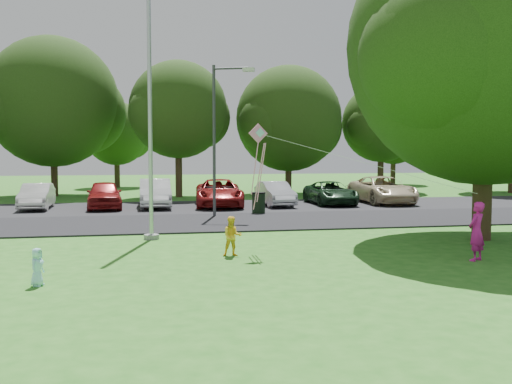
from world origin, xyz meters
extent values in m
plane|color=#286C1C|center=(0.00, 0.00, 0.00)|extent=(120.00, 120.00, 0.00)
cube|color=black|center=(0.00, 9.00, 0.03)|extent=(60.00, 6.00, 0.06)
cube|color=black|center=(0.00, 15.50, 0.03)|extent=(42.00, 7.00, 0.06)
cylinder|color=#B7BABF|center=(-3.50, 5.00, 5.00)|extent=(0.14, 0.14, 10.00)
cylinder|color=gray|center=(-3.50, 5.00, 0.08)|extent=(0.50, 0.50, 0.16)
cylinder|color=#3F3F44|center=(-0.68, 11.05, 3.35)|extent=(0.13, 0.13, 6.70)
cylinder|color=#3F3F44|center=(0.05, 10.76, 6.54)|extent=(1.48, 0.68, 0.09)
cube|color=silver|center=(0.77, 10.46, 6.46)|extent=(0.56, 0.42, 0.16)
cylinder|color=black|center=(1.49, 11.86, 0.49)|extent=(0.61, 0.61, 0.97)
cylinder|color=black|center=(1.49, 11.86, 1.00)|extent=(0.65, 0.65, 0.05)
cylinder|color=#332316|center=(7.23, 2.87, 1.58)|extent=(0.62, 0.62, 3.15)
sphere|color=black|center=(7.23, 2.87, 6.30)|extent=(8.99, 8.99, 8.99)
sphere|color=black|center=(5.43, 1.74, 5.85)|extent=(5.39, 5.39, 5.39)
sphere|color=black|center=(4.93, 1.87, 5.75)|extent=(4.67, 4.67, 4.67)
cylinder|color=#332316|center=(-9.60, 25.24, 1.60)|extent=(0.44, 0.44, 3.19)
sphere|color=black|center=(-9.60, 25.24, 6.17)|extent=(8.50, 8.50, 8.50)
sphere|color=black|center=(-7.68, 26.09, 5.53)|extent=(5.53, 5.53, 5.53)
sphere|color=black|center=(-11.30, 24.17, 5.74)|extent=(5.10, 5.10, 5.10)
cylinder|color=#332316|center=(-1.58, 22.90, 1.71)|extent=(0.44, 0.44, 3.43)
sphere|color=black|center=(-1.58, 22.90, 5.62)|extent=(6.27, 6.27, 6.27)
sphere|color=black|center=(-0.17, 23.53, 5.15)|extent=(4.07, 4.07, 4.07)
sphere|color=black|center=(-2.84, 22.12, 5.31)|extent=(3.76, 3.76, 3.76)
cylinder|color=#332316|center=(6.03, 24.17, 1.33)|extent=(0.44, 0.44, 2.66)
sphere|color=black|center=(6.03, 24.17, 5.20)|extent=(7.27, 7.27, 7.27)
sphere|color=black|center=(7.66, 24.89, 4.66)|extent=(4.72, 4.72, 4.72)
sphere|color=black|center=(4.57, 23.26, 4.84)|extent=(4.36, 4.36, 4.36)
cylinder|color=#332316|center=(13.12, 24.89, 1.51)|extent=(0.44, 0.44, 3.02)
sphere|color=black|center=(13.12, 24.89, 5.00)|extent=(5.67, 5.67, 5.67)
sphere|color=black|center=(14.39, 25.46, 4.58)|extent=(3.68, 3.68, 3.68)
sphere|color=black|center=(11.98, 24.18, 4.72)|extent=(3.40, 3.40, 3.40)
cylinder|color=#332316|center=(21.92, 22.25, 1.71)|extent=(0.44, 0.44, 3.42)
sphere|color=black|center=(20.17, 21.15, 6.06)|extent=(5.26, 5.26, 5.26)
cylinder|color=#332316|center=(-6.00, 34.00, 1.30)|extent=(0.44, 0.44, 2.60)
sphere|color=black|center=(-6.00, 34.00, 4.42)|extent=(5.20, 5.20, 5.20)
sphere|color=black|center=(-4.83, 34.52, 4.03)|extent=(3.38, 3.38, 3.38)
sphere|color=black|center=(-7.04, 33.35, 4.16)|extent=(3.12, 3.12, 3.12)
cylinder|color=#332316|center=(18.00, 33.50, 1.30)|extent=(0.44, 0.44, 2.60)
sphere|color=black|center=(18.00, 33.50, 4.42)|extent=(5.20, 5.20, 5.20)
sphere|color=black|center=(19.17, 34.02, 4.03)|extent=(3.38, 3.38, 3.38)
sphere|color=black|center=(16.96, 32.85, 4.16)|extent=(3.12, 3.12, 3.12)
imported|color=silver|center=(-9.02, 15.74, 0.69)|extent=(1.46, 3.89, 1.27)
imported|color=maroon|center=(-5.73, 15.37, 0.76)|extent=(1.95, 4.22, 1.40)
imported|color=silver|center=(-3.21, 15.57, 0.79)|extent=(1.58, 4.42, 1.45)
imported|color=maroon|center=(0.07, 15.39, 0.77)|extent=(2.77, 5.30, 1.42)
imported|color=silver|center=(3.04, 15.26, 0.70)|extent=(1.58, 3.94, 1.27)
imported|color=black|center=(6.18, 15.44, 0.68)|extent=(2.07, 4.48, 1.25)
imported|color=#C6B793|center=(9.29, 15.71, 0.80)|extent=(2.46, 5.34, 1.49)
imported|color=#D11B94|center=(4.96, -0.47, 0.79)|extent=(0.69, 0.63, 1.58)
imported|color=yellow|center=(-1.32, 1.44, 0.56)|extent=(0.56, 0.44, 1.11)
imported|color=#A6EEFF|center=(-5.99, -1.29, 0.42)|extent=(0.37, 0.47, 0.83)
cube|color=pink|center=(-0.50, 1.88, 3.42)|extent=(0.56, 0.10, 0.56)
cube|color=#8CC6E5|center=(-0.45, 1.85, 3.44)|extent=(0.27, 0.06, 0.27)
cylinder|color=white|center=(2.23, 0.71, 2.61)|extent=(5.46, 2.35, 1.64)
cylinder|color=pink|center=(-0.60, 1.88, 2.42)|extent=(0.19, 0.24, 1.50)
cylinder|color=pink|center=(-0.40, 1.93, 2.30)|extent=(0.21, 0.39, 1.71)
cylinder|color=pink|center=(-0.50, 1.80, 2.18)|extent=(0.23, 0.58, 1.91)
camera|label=1|loc=(-3.64, -14.11, 2.89)|focal=40.00mm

